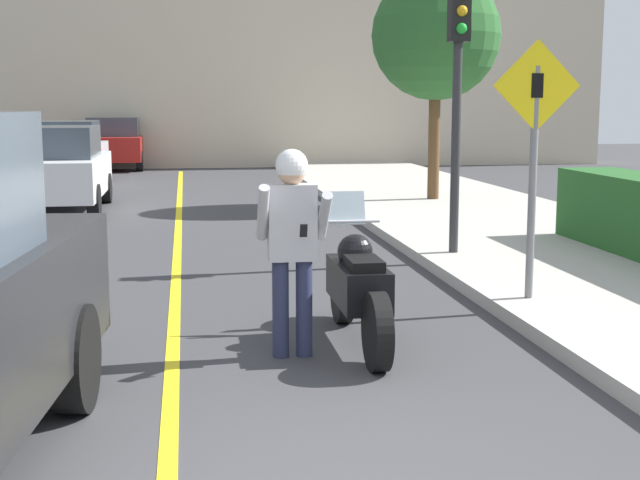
{
  "coord_description": "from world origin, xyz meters",
  "views": [
    {
      "loc": [
        -0.46,
        -4.38,
        2.13
      ],
      "look_at": [
        0.72,
        3.4,
        0.92
      ],
      "focal_mm": 50.0,
      "sensor_mm": 36.0,
      "label": 1
    }
  ],
  "objects_px": {
    "street_tree": "(436,36)",
    "parked_car_red": "(115,143)",
    "parked_car_white": "(56,168)",
    "crossing_sign": "(534,145)",
    "parked_car_silver": "(66,153)",
    "traffic_light": "(458,66)",
    "person_biker": "(292,230)",
    "motorcycle": "(358,288)"
  },
  "relations": [
    {
      "from": "street_tree",
      "to": "parked_car_red",
      "type": "xyz_separation_m",
      "value": [
        -7.38,
        11.88,
        -2.63
      ]
    },
    {
      "from": "street_tree",
      "to": "parked_car_white",
      "type": "height_order",
      "value": "street_tree"
    },
    {
      "from": "crossing_sign",
      "to": "parked_car_silver",
      "type": "bearing_deg",
      "value": 113.03
    },
    {
      "from": "crossing_sign",
      "to": "parked_car_white",
      "type": "distance_m",
      "value": 11.43
    },
    {
      "from": "crossing_sign",
      "to": "parked_car_silver",
      "type": "distance_m",
      "value": 16.68
    },
    {
      "from": "parked_car_silver",
      "to": "traffic_light",
      "type": "bearing_deg",
      "value": -62.17
    },
    {
      "from": "traffic_light",
      "to": "crossing_sign",
      "type": "bearing_deg",
      "value": -91.48
    },
    {
      "from": "street_tree",
      "to": "crossing_sign",
      "type": "bearing_deg",
      "value": -99.91
    },
    {
      "from": "parked_car_silver",
      "to": "crossing_sign",
      "type": "bearing_deg",
      "value": -66.97
    },
    {
      "from": "traffic_light",
      "to": "parked_car_white",
      "type": "xyz_separation_m",
      "value": [
        -6.07,
        6.84,
        -1.75
      ]
    },
    {
      "from": "traffic_light",
      "to": "parked_car_white",
      "type": "bearing_deg",
      "value": 131.6
    },
    {
      "from": "person_biker",
      "to": "parked_car_white",
      "type": "height_order",
      "value": "person_biker"
    },
    {
      "from": "traffic_light",
      "to": "street_tree",
      "type": "relative_size",
      "value": 0.75
    },
    {
      "from": "motorcycle",
      "to": "person_biker",
      "type": "relative_size",
      "value": 1.29
    },
    {
      "from": "person_biker",
      "to": "parked_car_red",
      "type": "bearing_deg",
      "value": 97.83
    },
    {
      "from": "motorcycle",
      "to": "crossing_sign",
      "type": "distance_m",
      "value": 2.51
    },
    {
      "from": "crossing_sign",
      "to": "parked_car_silver",
      "type": "height_order",
      "value": "crossing_sign"
    },
    {
      "from": "motorcycle",
      "to": "traffic_light",
      "type": "relative_size",
      "value": 0.64
    },
    {
      "from": "crossing_sign",
      "to": "street_tree",
      "type": "xyz_separation_m",
      "value": [
        1.66,
        9.49,
        1.77
      ]
    },
    {
      "from": "motorcycle",
      "to": "parked_car_white",
      "type": "bearing_deg",
      "value": 110.69
    },
    {
      "from": "parked_car_white",
      "to": "motorcycle",
      "type": "bearing_deg",
      "value": -69.31
    },
    {
      "from": "parked_car_white",
      "to": "traffic_light",
      "type": "bearing_deg",
      "value": -48.4
    },
    {
      "from": "traffic_light",
      "to": "parked_car_silver",
      "type": "bearing_deg",
      "value": 117.83
    },
    {
      "from": "crossing_sign",
      "to": "street_tree",
      "type": "bearing_deg",
      "value": 80.09
    },
    {
      "from": "parked_car_white",
      "to": "crossing_sign",
      "type": "bearing_deg",
      "value": -58.24
    },
    {
      "from": "crossing_sign",
      "to": "street_tree",
      "type": "relative_size",
      "value": 0.56
    },
    {
      "from": "crossing_sign",
      "to": "traffic_light",
      "type": "height_order",
      "value": "traffic_light"
    },
    {
      "from": "street_tree",
      "to": "parked_car_silver",
      "type": "bearing_deg",
      "value": 144.43
    },
    {
      "from": "street_tree",
      "to": "parked_car_red",
      "type": "distance_m",
      "value": 14.23
    },
    {
      "from": "person_biker",
      "to": "parked_car_red",
      "type": "distance_m",
      "value": 22.85
    },
    {
      "from": "street_tree",
      "to": "parked_car_white",
      "type": "distance_m",
      "value": 8.1
    },
    {
      "from": "motorcycle",
      "to": "person_biker",
      "type": "height_order",
      "value": "person_biker"
    },
    {
      "from": "person_biker",
      "to": "street_tree",
      "type": "distance_m",
      "value": 11.82
    },
    {
      "from": "crossing_sign",
      "to": "parked_car_white",
      "type": "xyz_separation_m",
      "value": [
        -6.0,
        9.69,
        -0.86
      ]
    },
    {
      "from": "traffic_light",
      "to": "person_biker",
      "type": "bearing_deg",
      "value": -123.03
    },
    {
      "from": "motorcycle",
      "to": "street_tree",
      "type": "distance_m",
      "value": 11.45
    },
    {
      "from": "motorcycle",
      "to": "parked_car_red",
      "type": "height_order",
      "value": "parked_car_red"
    },
    {
      "from": "person_biker",
      "to": "parked_car_silver",
      "type": "relative_size",
      "value": 0.42
    },
    {
      "from": "street_tree",
      "to": "parked_car_silver",
      "type": "distance_m",
      "value": 10.39
    },
    {
      "from": "motorcycle",
      "to": "parked_car_white",
      "type": "xyz_separation_m",
      "value": [
        -4.02,
        10.64,
        0.35
      ]
    },
    {
      "from": "street_tree",
      "to": "traffic_light",
      "type": "bearing_deg",
      "value": -103.42
    },
    {
      "from": "crossing_sign",
      "to": "parked_car_white",
      "type": "height_order",
      "value": "crossing_sign"
    }
  ]
}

